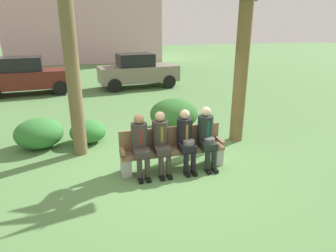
% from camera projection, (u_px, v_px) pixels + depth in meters
% --- Properties ---
extents(ground_plane, '(80.00, 80.00, 0.00)m').
position_uv_depth(ground_plane, '(170.00, 164.00, 6.68)').
color(ground_plane, '#547F46').
extents(park_bench, '(2.28, 0.44, 0.90)m').
position_uv_depth(park_bench, '(172.00, 149.00, 6.43)').
color(park_bench, brown).
rests_on(park_bench, ground).
extents(seated_man_leftmost, '(0.34, 0.72, 1.30)m').
position_uv_depth(seated_man_leftmost, '(140.00, 142.00, 6.04)').
color(seated_man_leftmost, '#38332D').
rests_on(seated_man_leftmost, ground).
extents(seated_man_centerleft, '(0.34, 0.72, 1.32)m').
position_uv_depth(seated_man_centerleft, '(161.00, 139.00, 6.15)').
color(seated_man_centerleft, '#38332D').
rests_on(seated_man_centerleft, ground).
extents(seated_man_centerright, '(0.34, 0.72, 1.32)m').
position_uv_depth(seated_man_centerright, '(186.00, 137.00, 6.28)').
color(seated_man_centerright, black).
rests_on(seated_man_centerright, ground).
extents(seated_man_rightmost, '(0.34, 0.72, 1.34)m').
position_uv_depth(seated_man_rightmost, '(207.00, 134.00, 6.40)').
color(seated_man_rightmost, '#1E2823').
rests_on(seated_man_rightmost, ground).
extents(palm_tree_short, '(1.16, 1.20, 4.62)m').
position_uv_depth(palm_tree_short, '(245.00, 24.00, 7.13)').
color(palm_tree_short, brown).
rests_on(palm_tree_short, ground).
extents(shrub_near_bench, '(0.96, 0.88, 0.60)m').
position_uv_depth(shrub_near_bench, '(88.00, 132.00, 7.84)').
color(shrub_near_bench, '#307531').
rests_on(shrub_near_bench, ground).
extents(shrub_mid_lawn, '(1.46, 1.34, 0.91)m').
position_uv_depth(shrub_mid_lawn, '(174.00, 114.00, 8.86)').
color(shrub_mid_lawn, '#2E6529').
rests_on(shrub_mid_lawn, ground).
extents(shrub_far_lawn, '(1.21, 1.11, 0.76)m').
position_uv_depth(shrub_far_lawn, '(39.00, 133.00, 7.50)').
color(shrub_far_lawn, '#337833').
rests_on(shrub_far_lawn, ground).
extents(parked_car_near, '(4.02, 1.98, 1.68)m').
position_uv_depth(parked_car_near, '(26.00, 76.00, 13.16)').
color(parked_car_near, '#591E19').
rests_on(parked_car_near, ground).
extents(parked_car_far, '(4.03, 2.00, 1.68)m').
position_uv_depth(parked_car_far, '(138.00, 71.00, 14.62)').
color(parked_car_far, slate).
rests_on(parked_car_far, ground).
extents(building_backdrop, '(12.87, 8.68, 8.86)m').
position_uv_depth(building_backdrop, '(83.00, 8.00, 25.84)').
color(building_backdrop, '#CD9FA9').
rests_on(building_backdrop, ground).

